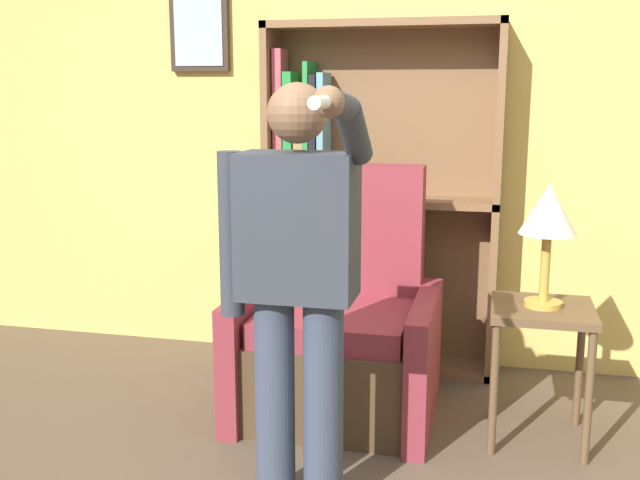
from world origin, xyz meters
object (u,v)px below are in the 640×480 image
at_px(person_standing, 297,275).
at_px(side_table, 541,331).
at_px(bookcase, 351,207).
at_px(table_lamp, 548,215).
at_px(armchair, 339,337).

bearing_deg(person_standing, side_table, 40.59).
distance_m(bookcase, person_standing, 1.55).
bearing_deg(table_lamp, bookcase, 142.68).
xyz_separation_m(person_standing, side_table, (0.91, 0.78, -0.39)).
bearing_deg(table_lamp, side_table, -116.57).
height_order(bookcase, side_table, bookcase).
xyz_separation_m(armchair, person_standing, (0.03, -0.90, 0.53)).
bearing_deg(side_table, person_standing, -139.41).
bearing_deg(armchair, bookcase, 96.24).
bearing_deg(person_standing, bookcase, 93.74).
bearing_deg(person_standing, armchair, 91.93).
height_order(armchair, table_lamp, armchair).
bearing_deg(table_lamp, armchair, 172.60).
xyz_separation_m(bookcase, person_standing, (0.10, -1.54, -0.01)).
distance_m(armchair, side_table, 0.95).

